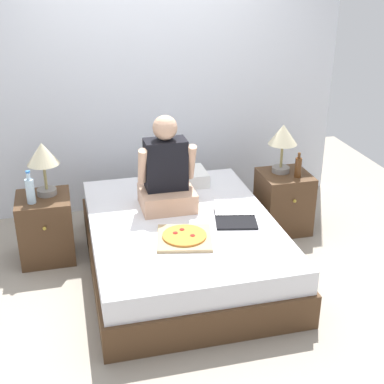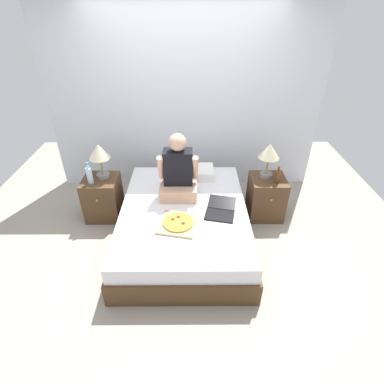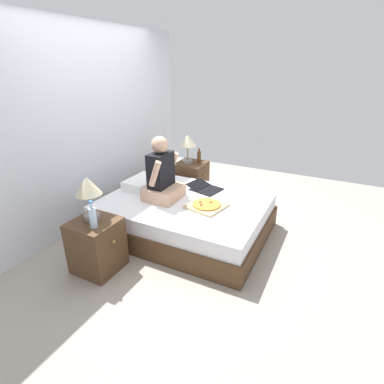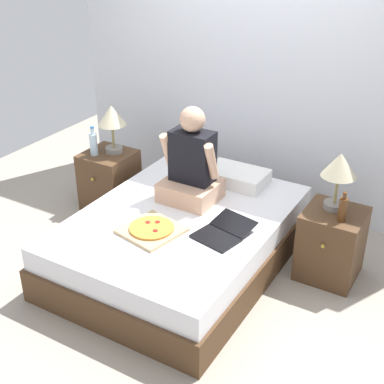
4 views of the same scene
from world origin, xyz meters
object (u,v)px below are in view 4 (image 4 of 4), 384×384
(nightstand_left, at_px, (110,180))
(laptop, at_px, (222,233))
(bed, at_px, (181,240))
(lamp_on_left_nightstand, at_px, (112,119))
(water_bottle, at_px, (93,144))
(nightstand_right, at_px, (331,244))
(beer_bottle, at_px, (343,209))
(pizza_box, at_px, (152,230))
(lamp_on_right_nightstand, at_px, (339,169))
(person_seated, at_px, (191,166))

(nightstand_left, distance_m, laptop, 1.60)
(bed, distance_m, lamp_on_left_nightstand, 1.33)
(nightstand_left, height_order, water_bottle, water_bottle)
(lamp_on_left_nightstand, bearing_deg, laptop, -22.87)
(water_bottle, distance_m, nightstand_right, 2.26)
(water_bottle, bearing_deg, beer_bottle, -0.25)
(bed, distance_m, nightstand_left, 1.17)
(beer_bottle, bearing_deg, lamp_on_left_nightstand, 176.06)
(bed, xyz_separation_m, beer_bottle, (1.14, 0.36, 0.44))
(lamp_on_left_nightstand, relative_size, pizza_box, 0.95)
(lamp_on_left_nightstand, bearing_deg, nightstand_left, -128.63)
(nightstand_right, bearing_deg, water_bottle, -177.69)
(beer_bottle, bearing_deg, lamp_on_right_nightstand, 123.69)
(pizza_box, bearing_deg, laptop, 24.72)
(water_bottle, height_order, beer_bottle, water_bottle)
(person_seated, xyz_separation_m, laptop, (0.48, -0.38, -0.27))
(beer_bottle, bearing_deg, water_bottle, 179.75)
(person_seated, bearing_deg, bed, -76.60)
(lamp_on_right_nightstand, relative_size, laptop, 0.95)
(nightstand_left, height_order, nightstand_right, same)
(water_bottle, height_order, person_seated, person_seated)
(beer_bottle, distance_m, pizza_box, 1.39)
(pizza_box, bearing_deg, lamp_on_left_nightstand, 139.83)
(nightstand_left, relative_size, beer_bottle, 2.44)
(nightstand_right, bearing_deg, lamp_on_left_nightstand, 178.64)
(lamp_on_right_nightstand, bearing_deg, lamp_on_left_nightstand, 180.00)
(bed, height_order, nightstand_left, nightstand_left)
(person_seated, bearing_deg, nightstand_right, 8.91)
(nightstand_right, bearing_deg, laptop, -139.65)
(bed, height_order, person_seated, person_seated)
(water_bottle, xyz_separation_m, beer_bottle, (2.30, -0.01, -0.02))
(laptop, bearing_deg, water_bottle, 163.30)
(water_bottle, relative_size, laptop, 0.58)
(nightstand_left, xyz_separation_m, water_bottle, (-0.08, -0.09, 0.39))
(lamp_on_right_nightstand, bearing_deg, pizza_box, -143.05)
(nightstand_right, relative_size, pizza_box, 1.19)
(bed, bearing_deg, beer_bottle, 17.33)
(lamp_on_left_nightstand, relative_size, lamp_on_right_nightstand, 1.00)
(lamp_on_left_nightstand, bearing_deg, pizza_box, -40.17)
(lamp_on_right_nightstand, distance_m, laptop, 0.97)
(lamp_on_right_nightstand, xyz_separation_m, pizza_box, (-1.10, -0.83, -0.42))
(lamp_on_left_nightstand, height_order, nightstand_right, lamp_on_left_nightstand)
(beer_bottle, bearing_deg, nightstand_right, 125.01)
(lamp_on_left_nightstand, bearing_deg, person_seated, -13.30)
(lamp_on_right_nightstand, distance_m, person_seated, 1.14)
(bed, height_order, beer_bottle, beer_bottle)
(bed, height_order, lamp_on_left_nightstand, lamp_on_left_nightstand)
(nightstand_right, bearing_deg, nightstand_left, 180.00)
(water_bottle, distance_m, beer_bottle, 2.30)
(laptop, bearing_deg, lamp_on_left_nightstand, 157.13)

